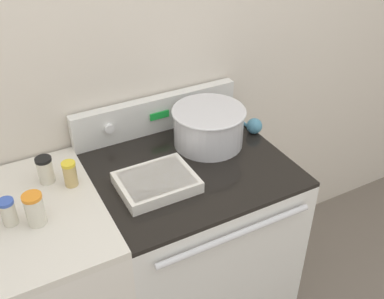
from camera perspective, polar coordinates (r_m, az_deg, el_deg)
name	(u,v)px	position (r m, az deg, el deg)	size (l,w,h in m)	color
kitchen_wall	(149,63)	(1.96, -5.54, 10.85)	(8.00, 0.05, 2.50)	beige
stove_range	(190,248)	(2.13, -0.26, -12.41)	(0.77, 0.71, 0.95)	silver
control_panel	(157,114)	(2.01, -4.51, 4.53)	(0.77, 0.07, 0.16)	silver
mixing_bowl	(209,125)	(1.90, 2.12, 3.14)	(0.31, 0.31, 0.16)	silver
casserole_dish	(157,182)	(1.69, -4.51, -4.10)	(0.28, 0.23, 0.05)	silver
ladle	(252,125)	(2.04, 7.60, 3.14)	(0.07, 0.32, 0.07)	teal
spice_jar_yellow_cap	(70,174)	(1.72, -15.24, -2.98)	(0.05, 0.05, 0.10)	tan
spice_jar_black_cap	(45,170)	(1.77, -18.13, -2.45)	(0.06, 0.06, 0.11)	beige
spice_jar_orange_cap	(35,209)	(1.59, -19.35, -7.16)	(0.07, 0.07, 0.12)	beige
spice_jar_blue_cap	(8,212)	(1.62, -22.30, -7.34)	(0.05, 0.05, 0.10)	beige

